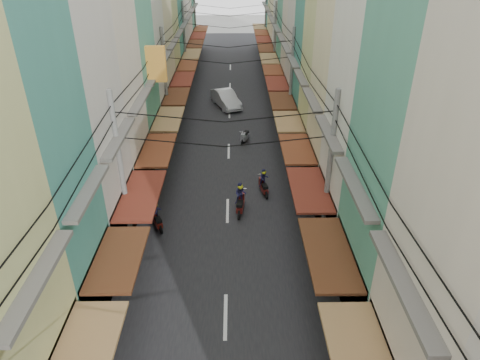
{
  "coord_description": "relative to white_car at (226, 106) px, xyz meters",
  "views": [
    {
      "loc": [
        0.42,
        -14.76,
        13.75
      ],
      "look_at": [
        0.71,
        4.93,
        2.65
      ],
      "focal_mm": 32.0,
      "sensor_mm": 36.0,
      "label": 1
    }
  ],
  "objects": [
    {
      "name": "ground",
      "position": [
        0.34,
        -23.85,
        0.0
      ],
      "size": [
        160.0,
        160.0,
        0.0
      ],
      "primitive_type": "plane",
      "color": "slate",
      "rests_on": "ground"
    },
    {
      "name": "road",
      "position": [
        0.34,
        -3.85,
        0.01
      ],
      "size": [
        10.0,
        80.0,
        0.02
      ],
      "primitive_type": "cube",
      "color": "black",
      "rests_on": "ground"
    },
    {
      "name": "sidewalk_left",
      "position": [
        -6.16,
        -3.85,
        0.03
      ],
      "size": [
        3.0,
        80.0,
        0.06
      ],
      "primitive_type": "cube",
      "color": "slate",
      "rests_on": "ground"
    },
    {
      "name": "sidewalk_right",
      "position": [
        6.84,
        -3.85,
        0.03
      ],
      "size": [
        3.0,
        80.0,
        0.06
      ],
      "primitive_type": "cube",
      "color": "slate",
      "rests_on": "ground"
    },
    {
      "name": "building_row_left",
      "position": [
        -7.58,
        -7.28,
        9.78
      ],
      "size": [
        7.8,
        67.67,
        23.7
      ],
      "color": "beige",
      "rests_on": "ground"
    },
    {
      "name": "building_row_right",
      "position": [
        8.25,
        -7.4,
        9.41
      ],
      "size": [
        7.8,
        68.98,
        22.59
      ],
      "color": "#3B8173",
      "rests_on": "ground"
    },
    {
      "name": "utility_poles",
      "position": [
        0.34,
        -8.83,
        6.59
      ],
      "size": [
        10.2,
        66.13,
        8.2
      ],
      "color": "gray",
      "rests_on": "ground"
    },
    {
      "name": "white_car",
      "position": [
        0.0,
        0.0,
        0.0
      ],
      "size": [
        5.72,
        3.87,
        1.88
      ],
      "primitive_type": "imported",
      "rotation": [
        0.0,
        0.0,
        0.37
      ],
      "color": "silver",
      "rests_on": "ground"
    },
    {
      "name": "bicycle",
      "position": [
        6.25,
        -23.58,
        0.0
      ],
      "size": [
        1.46,
        0.66,
        0.97
      ],
      "primitive_type": "imported",
      "rotation": [
        0.0,
        0.0,
        1.48
      ],
      "color": "black",
      "rests_on": "ground"
    },
    {
      "name": "moving_scooters",
      "position": [
        0.47,
        -16.48,
        0.53
      ],
      "size": [
        6.49,
        12.95,
        1.91
      ],
      "color": "black",
      "rests_on": "ground"
    },
    {
      "name": "parked_scooters",
      "position": [
        4.68,
        -27.58,
        0.47
      ],
      "size": [
        12.81,
        14.89,
        0.97
      ],
      "color": "black",
      "rests_on": "ground"
    },
    {
      "name": "pedestrians",
      "position": [
        -4.2,
        -20.54,
        1.02
      ],
      "size": [
        13.02,
        26.94,
        2.15
      ],
      "color": "#28202B",
      "rests_on": "ground"
    }
  ]
}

